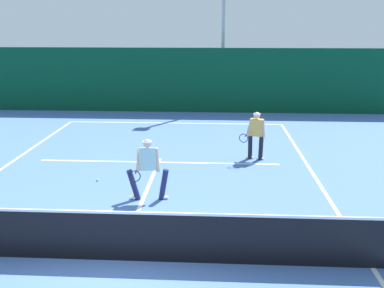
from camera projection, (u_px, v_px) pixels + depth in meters
The scene contains 11 objects.
ground_plane at pixel (117, 260), 8.22m from camera, with size 80.00×80.00×0.00m, color #4D71BB.
court_line_baseline_far at pixel (175, 123), 19.45m from camera, with size 9.66×0.10×0.01m, color white.
court_line_sideline_right at pixel (373, 268), 7.96m from camera, with size 0.10×23.39×0.01m, color white.
court_line_service at pixel (158, 162), 13.99m from camera, with size 7.88×0.10×0.01m, color white.
court_line_centre at pixel (145, 195), 11.29m from camera, with size 0.10×6.40×0.01m, color white.
tennis_net at pixel (116, 235), 8.08m from camera, with size 10.59×0.09×1.11m.
player_near at pixel (148, 167), 10.81m from camera, with size 1.09×0.89×1.62m.
player_far at pixel (256, 134), 14.08m from camera, with size 0.90×0.88×1.61m.
tennis_ball at pixel (97, 180), 12.32m from camera, with size 0.07×0.07×0.07m, color #D1E033.
back_fence_windscreen at pixel (179, 80), 21.51m from camera, with size 22.48×0.12×3.23m, color #083E24.
light_pole at pixel (224, 6), 21.38m from camera, with size 0.55×0.44×8.68m.
Camera 1 is at (1.85, -7.20, 4.41)m, focal length 39.88 mm.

